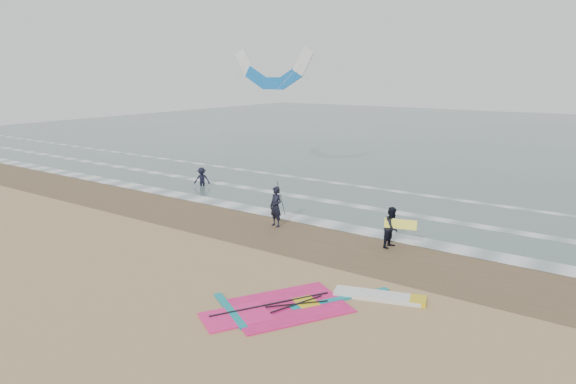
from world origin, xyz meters
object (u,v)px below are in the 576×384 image
Objects in this scene: windsurf_rig at (313,304)px; person_wading at (202,174)px; person_standing at (276,207)px; person_walking at (392,227)px; surf_kite at (273,73)px.

person_wading is at bearing 145.31° from windsurf_rig.
person_standing is 5.69m from person_walking.
person_standing is 1.11× the size of person_walking.
person_standing reaches higher than windsurf_rig.
person_walking is (-0.26, 6.49, 0.82)m from windsurf_rig.
surf_kite reaches higher than windsurf_rig.
surf_kite reaches higher than person_standing.
person_walking reaches higher than person_wading.
person_standing reaches higher than person_wading.
windsurf_rig is 3.82× the size of person_wading.
person_standing is at bearing 134.24° from windsurf_rig.
person_standing is 9.91m from person_wading.
person_standing is at bearing -56.47° from person_wading.
person_walking is at bearing 92.30° from windsurf_rig.
person_wading is at bearing -119.05° from surf_kite.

